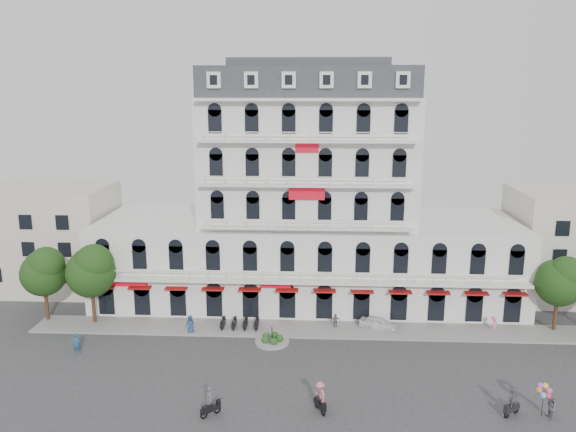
# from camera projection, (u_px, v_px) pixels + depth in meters

# --- Properties ---
(ground) EXTENTS (120.00, 120.00, 0.00)m
(ground) POSITION_uv_depth(u_px,v_px,m) (303.00, 376.00, 45.63)
(ground) COLOR #38383A
(ground) RESTS_ON ground
(sidewalk) EXTENTS (53.00, 4.00, 0.16)m
(sidewalk) POSITION_uv_depth(u_px,v_px,m) (305.00, 329.00, 54.38)
(sidewalk) COLOR gray
(sidewalk) RESTS_ON ground
(main_building) EXTENTS (45.00, 15.00, 25.80)m
(main_building) POSITION_uv_depth(u_px,v_px,m) (308.00, 210.00, 60.97)
(main_building) COLOR silver
(main_building) RESTS_ON ground
(flank_building_west) EXTENTS (14.00, 10.00, 12.00)m
(flank_building_west) POSITION_uv_depth(u_px,v_px,m) (50.00, 237.00, 65.26)
(flank_building_west) COLOR beige
(flank_building_west) RESTS_ON ground
(traffic_island) EXTENTS (3.20, 3.20, 1.60)m
(traffic_island) POSITION_uv_depth(u_px,v_px,m) (272.00, 340.00, 51.57)
(traffic_island) COLOR gray
(traffic_island) RESTS_ON ground
(parked_scooter_row) EXTENTS (4.40, 1.80, 1.10)m
(parked_scooter_row) POSITION_uv_depth(u_px,v_px,m) (240.00, 329.00, 54.51)
(parked_scooter_row) COLOR black
(parked_scooter_row) RESTS_ON ground
(tree_west_outer) EXTENTS (4.50, 4.48, 7.76)m
(tree_west_outer) POSITION_uv_depth(u_px,v_px,m) (44.00, 270.00, 55.44)
(tree_west_outer) COLOR #382314
(tree_west_outer) RESTS_ON ground
(tree_west_inner) EXTENTS (4.76, 4.76, 8.25)m
(tree_west_inner) POSITION_uv_depth(u_px,v_px,m) (91.00, 269.00, 54.64)
(tree_west_inner) COLOR #382314
(tree_west_inner) RESTS_ON ground
(tree_east_inner) EXTENTS (4.40, 4.37, 7.57)m
(tree_east_inner) POSITION_uv_depth(u_px,v_px,m) (560.00, 280.00, 53.03)
(tree_east_inner) COLOR #382314
(tree_east_inner) RESTS_ON ground
(parked_car) EXTENTS (4.01, 2.70, 1.27)m
(parked_car) POSITION_uv_depth(u_px,v_px,m) (379.00, 323.00, 54.40)
(parked_car) COLOR white
(parked_car) RESTS_ON ground
(rider_west) EXTENTS (1.36, 1.25, 2.27)m
(rider_west) POSITION_uv_depth(u_px,v_px,m) (210.00, 403.00, 39.84)
(rider_west) COLOR black
(rider_west) RESTS_ON ground
(rider_northeast) EXTENTS (1.42, 1.19, 2.10)m
(rider_northeast) POSITION_uv_depth(u_px,v_px,m) (512.00, 403.00, 39.89)
(rider_northeast) COLOR #242228
(rider_northeast) RESTS_ON ground
(rider_center) EXTENTS (1.16, 1.59, 2.36)m
(rider_center) POSITION_uv_depth(u_px,v_px,m) (320.00, 396.00, 40.32)
(rider_center) COLOR black
(rider_center) RESTS_ON ground
(pedestrian_left) EXTENTS (0.92, 0.62, 1.84)m
(pedestrian_left) POSITION_uv_depth(u_px,v_px,m) (190.00, 325.00, 53.38)
(pedestrian_left) COLOR navy
(pedestrian_left) RESTS_ON ground
(pedestrian_mid) EXTENTS (0.90, 0.39, 1.52)m
(pedestrian_mid) POSITION_uv_depth(u_px,v_px,m) (336.00, 321.00, 54.57)
(pedestrian_mid) COLOR slate
(pedestrian_mid) RESTS_ON ground
(pedestrian_right) EXTENTS (1.18, 1.02, 1.58)m
(pedestrian_right) POSITION_uv_depth(u_px,v_px,m) (494.00, 324.00, 53.83)
(pedestrian_right) COLOR pink
(pedestrian_right) RESTS_ON ground
(pedestrian_far) EXTENTS (0.84, 0.74, 1.93)m
(pedestrian_far) POSITION_uv_depth(u_px,v_px,m) (77.00, 344.00, 49.29)
(pedestrian_far) COLOR #264F74
(pedestrian_far) RESTS_ON ground
(balloon_vendor) EXTENTS (1.33, 1.27, 2.45)m
(balloon_vendor) POSITION_uv_depth(u_px,v_px,m) (548.00, 402.00, 39.56)
(balloon_vendor) COLOR slate
(balloon_vendor) RESTS_ON ground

